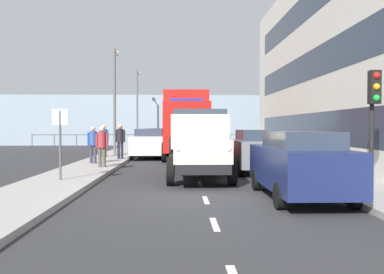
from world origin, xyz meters
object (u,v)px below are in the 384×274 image
car_maroon_oppositeside_2 (160,137)px  pedestrian_by_lamp (102,143)px  pedestrian_strolling (120,138)px  car_navy_kerbside_near (299,164)px  car_grey_kerbside_1 (256,150)px  lamp_post_far (137,101)px  street_sign (60,132)px  traffic_light_near (374,103)px  pedestrian_in_dark_coat (104,138)px  car_silver_oppositeside_1 (156,140)px  truck_vintage_cream (199,146)px  lorry_cargo_red (186,123)px  lamp_post_promenade (115,92)px  pedestrian_with_bag (93,142)px  car_white_oppositeside_0 (150,143)px

car_maroon_oppositeside_2 → pedestrian_by_lamp: (1.51, 19.81, 0.25)m
pedestrian_by_lamp → pedestrian_strolling: bearing=-91.6°
car_navy_kerbside_near → car_grey_kerbside_1: (0.00, -6.06, -0.00)m
lamp_post_far → street_sign: size_ratio=3.02×
traffic_light_near → pedestrian_by_lamp: bearing=-37.5°
car_maroon_oppositeside_2 → pedestrian_in_dark_coat: 13.94m
car_maroon_oppositeside_2 → street_sign: (2.05, 24.06, 0.79)m
car_silver_oppositeside_1 → truck_vintage_cream: bearing=98.2°
lorry_cargo_red → lamp_post_promenade: bearing=-14.3°
pedestrian_by_lamp → lorry_cargo_red: bearing=-117.5°
car_navy_kerbside_near → pedestrian_with_bag: size_ratio=2.65×
truck_vintage_cream → pedestrian_by_lamp: 5.13m
car_grey_kerbside_1 → traffic_light_near: bearing=111.7°
lorry_cargo_red → car_silver_oppositeside_1: (2.12, -6.64, -1.18)m
pedestrian_with_bag → lamp_post_promenade: lamp_post_promenade is taller
car_maroon_oppositeside_2 → street_sign: street_sign is taller
truck_vintage_cream → car_maroon_oppositeside_2: bearing=-84.0°
car_silver_oppositeside_1 → lamp_post_promenade: lamp_post_promenade is taller
lamp_post_promenade → pedestrian_with_bag: bearing=89.2°
car_grey_kerbside_1 → pedestrian_in_dark_coat: size_ratio=2.17×
car_grey_kerbside_1 → lamp_post_promenade: 11.86m
car_silver_oppositeside_1 → lamp_post_promenade: size_ratio=0.62×
truck_vintage_cream → car_grey_kerbside_1: 3.28m
car_grey_kerbside_1 → pedestrian_with_bag: size_ratio=2.30×
pedestrian_strolling → street_sign: (0.66, 8.84, 0.45)m
lamp_post_promenade → car_white_oppositeside_0: bearing=152.0°
car_silver_oppositeside_1 → pedestrian_by_lamp: pedestrian_by_lamp is taller
car_navy_kerbside_near → lamp_post_promenade: (6.96, -15.14, 3.08)m
pedestrian_strolling → car_maroon_oppositeside_2: bearing=-95.2°
car_white_oppositeside_0 → traffic_light_near: traffic_light_near is taller
car_white_oppositeside_0 → pedestrian_strolling: 2.71m
lamp_post_promenade → traffic_light_near: bearing=122.1°
street_sign → pedestrian_in_dark_coat: bearing=-87.4°
truck_vintage_cream → car_navy_kerbside_near: size_ratio=1.25×
car_maroon_oppositeside_2 → lamp_post_far: bearing=-17.8°
lamp_post_promenade → lamp_post_far: lamp_post_far is taller
car_silver_oppositeside_1 → pedestrian_in_dark_coat: (2.52, 7.50, 0.32)m
car_silver_oppositeside_1 → pedestrian_in_dark_coat: size_ratio=2.19×
pedestrian_by_lamp → lamp_post_far: lamp_post_far is taller
traffic_light_near → pedestrian_with_bag: bearing=-42.2°
lorry_cargo_red → traffic_light_near: lorry_cargo_red is taller
car_grey_kerbside_1 → pedestrian_in_dark_coat: (7.31, -7.14, 0.32)m
lorry_cargo_red → car_grey_kerbside_1: 8.51m
street_sign → lamp_post_promenade: bearing=-89.4°
lorry_cargo_red → car_maroon_oppositeside_2: (2.12, -12.85, -1.18)m
lorry_cargo_red → pedestrian_in_dark_coat: size_ratio=4.55×
lamp_post_far → traffic_light_near: bearing=108.5°
lamp_post_promenade → street_sign: lamp_post_promenade is taller
car_white_oppositeside_0 → pedestrian_strolling: size_ratio=2.45×
lamp_post_promenade → pedestrian_by_lamp: bearing=94.7°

